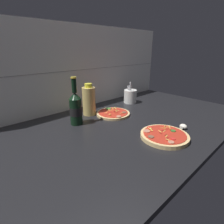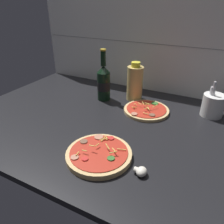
# 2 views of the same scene
# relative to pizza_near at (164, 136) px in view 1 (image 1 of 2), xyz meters

# --- Properties ---
(counter_slab) EXTENTS (1.60, 0.90, 0.03)m
(counter_slab) POSITION_rel_pizza_near_xyz_m (0.02, 0.24, -0.02)
(counter_slab) COLOR black
(counter_slab) RESTS_ON ground
(tile_backsplash) EXTENTS (1.60, 0.01, 0.60)m
(tile_backsplash) POSITION_rel_pizza_near_xyz_m (0.02, 0.69, 0.26)
(tile_backsplash) COLOR white
(tile_backsplash) RESTS_ON ground
(pizza_near) EXTENTS (0.24, 0.24, 0.05)m
(pizza_near) POSITION_rel_pizza_near_xyz_m (0.00, 0.00, 0.00)
(pizza_near) COLOR tan
(pizza_near) RESTS_ON counter_slab
(pizza_far) EXTENTS (0.22, 0.22, 0.05)m
(pizza_far) POSITION_rel_pizza_near_xyz_m (0.03, 0.41, -0.00)
(pizza_far) COLOR tan
(pizza_far) RESTS_ON counter_slab
(beer_bottle) EXTENTS (0.07, 0.07, 0.27)m
(beer_bottle) POSITION_rel_pizza_near_xyz_m (-0.23, 0.44, 0.09)
(beer_bottle) COLOR black
(beer_bottle) RESTS_ON counter_slab
(oil_bottle) EXTENTS (0.09, 0.09, 0.21)m
(oil_bottle) POSITION_rel_pizza_near_xyz_m (-0.08, 0.52, 0.08)
(oil_bottle) COLOR #D6B766
(oil_bottle) RESTS_ON counter_slab
(mushroom_left) EXTENTS (0.04, 0.04, 0.03)m
(mushroom_left) POSITION_rel_pizza_near_xyz_m (0.16, -0.02, 0.00)
(mushroom_left) COLOR white
(mushroom_left) RESTS_ON counter_slab
(utensil_crock) EXTENTS (0.10, 0.10, 0.17)m
(utensil_crock) POSITION_rel_pizza_near_xyz_m (0.32, 0.51, 0.04)
(utensil_crock) COLOR silver
(utensil_crock) RESTS_ON counter_slab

